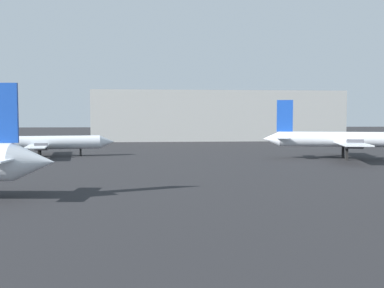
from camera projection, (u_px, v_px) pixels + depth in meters
name	position (u px, v px, depth m)	size (l,w,h in m)	color
airplane_distant	(350.00, 139.00, 73.78)	(29.12, 23.43, 9.95)	silver
airplane_far_left	(44.00, 143.00, 78.85)	(24.49, 20.46, 8.23)	silver
terminal_building	(217.00, 116.00, 136.79)	(74.46, 19.27, 14.84)	#B7B7B2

